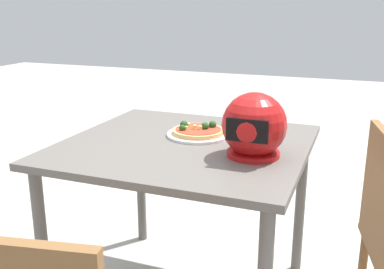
% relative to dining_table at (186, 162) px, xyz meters
% --- Properties ---
extents(dining_table, '(1.01, 0.97, 0.77)m').
position_rel_dining_table_xyz_m(dining_table, '(0.00, 0.00, 0.00)').
color(dining_table, '#5B5651').
rests_on(dining_table, ground).
extents(pizza_plate, '(0.28, 0.28, 0.01)m').
position_rel_dining_table_xyz_m(pizza_plate, '(-0.02, -0.11, 0.10)').
color(pizza_plate, white).
rests_on(pizza_plate, dining_table).
extents(pizza, '(0.23, 0.23, 0.05)m').
position_rel_dining_table_xyz_m(pizza, '(-0.02, -0.11, 0.12)').
color(pizza, tan).
rests_on(pizza, pizza_plate).
extents(motorcycle_helmet, '(0.25, 0.25, 0.25)m').
position_rel_dining_table_xyz_m(motorcycle_helmet, '(-0.31, 0.08, 0.21)').
color(motorcycle_helmet, '#B21414').
rests_on(motorcycle_helmet, dining_table).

